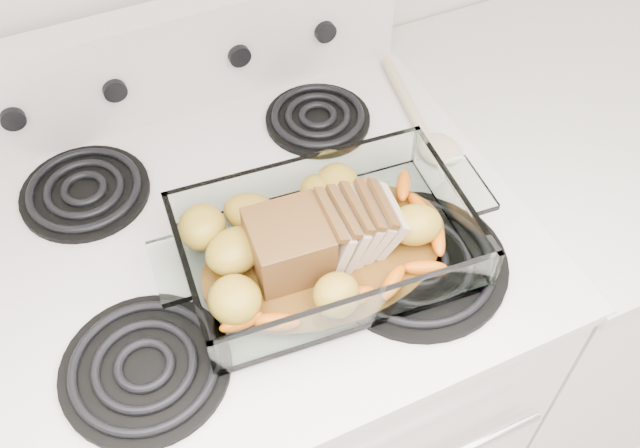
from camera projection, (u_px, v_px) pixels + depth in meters
name	position (u px, v px, depth m)	size (l,w,h in m)	color
electric_range	(263.00, 377.00, 1.37)	(0.78, 0.70, 1.12)	silver
counter_right	(546.00, 264.00, 1.56)	(0.58, 0.68, 0.93)	silver
baking_dish	(326.00, 248.00, 0.96)	(0.38, 0.25, 0.07)	silver
pork_roast	(313.00, 240.00, 0.93)	(0.21, 0.10, 0.08)	brown
roast_vegetables	(311.00, 223.00, 0.97)	(0.40, 0.22, 0.05)	orange
wooden_spoon	(425.00, 127.00, 1.14)	(0.06, 0.27, 0.02)	beige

